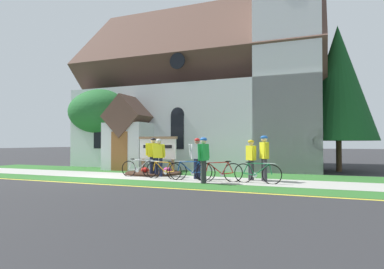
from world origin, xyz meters
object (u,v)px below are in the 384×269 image
(bicycle_silver, at_px, (257,173))
(cyclist_in_red_jersey, at_px, (264,154))
(church_sign, at_px, (158,149))
(cyclist_in_yellow_jersey, at_px, (204,156))
(bicycle_blue, at_px, (139,168))
(yard_deciduous_tree, at_px, (108,113))
(bicycle_white, at_px, (191,171))
(cyclist_in_green_jersey, at_px, (159,154))
(cyclist_in_white_jersey, at_px, (197,155))
(cyclist_in_blue_jersey, at_px, (153,153))
(roadside_conifer, at_px, (338,83))
(bicycle_green, at_px, (220,172))
(bicycle_orange, at_px, (164,170))
(cyclist_in_orange_jersey, at_px, (251,157))

(bicycle_silver, distance_m, cyclist_in_red_jersey, 0.98)
(church_sign, bearing_deg, cyclist_in_red_jersey, -15.30)
(cyclist_in_red_jersey, bearing_deg, cyclist_in_yellow_jersey, -144.82)
(bicycle_blue, distance_m, yard_deciduous_tree, 7.96)
(bicycle_white, distance_m, cyclist_in_green_jersey, 2.08)
(cyclist_in_white_jersey, xyz_separation_m, cyclist_in_green_jersey, (-1.91, 0.25, -0.01))
(bicycle_white, xyz_separation_m, cyclist_in_yellow_jersey, (0.80, -0.68, 0.62))
(cyclist_in_blue_jersey, bearing_deg, bicycle_silver, -11.59)
(cyclist_in_yellow_jersey, bearing_deg, roadside_conifer, 55.91)
(bicycle_silver, xyz_separation_m, yard_deciduous_tree, (-10.57, 5.38, 3.06))
(cyclist_in_blue_jersey, height_order, cyclist_in_white_jersey, cyclist_in_blue_jersey)
(church_sign, relative_size, cyclist_in_red_jersey, 1.19)
(roadside_conifer, distance_m, yard_deciduous_tree, 13.73)
(cyclist_in_white_jersey, relative_size, roadside_conifer, 0.22)
(bicycle_silver, xyz_separation_m, roadside_conifer, (3.06, 6.55, 4.26))
(bicycle_green, bearing_deg, cyclist_in_green_jersey, 165.22)
(cyclist_in_blue_jersey, height_order, roadside_conifer, roadside_conifer)
(cyclist_in_white_jersey, bearing_deg, cyclist_in_red_jersey, 4.11)
(bicycle_orange, bearing_deg, roadside_conifer, 43.25)
(church_sign, xyz_separation_m, cyclist_in_red_jersey, (5.42, -1.48, -0.13))
(bicycle_silver, bearing_deg, yard_deciduous_tree, 153.03)
(bicycle_green, height_order, cyclist_in_yellow_jersey, cyclist_in_yellow_jersey)
(church_sign, relative_size, bicycle_green, 1.23)
(cyclist_in_blue_jersey, relative_size, roadside_conifer, 0.23)
(roadside_conifer, bearing_deg, cyclist_in_yellow_jersey, -124.09)
(bicycle_orange, height_order, bicycle_white, bicycle_white)
(bicycle_silver, height_order, roadside_conifer, roadside_conifer)
(cyclist_in_white_jersey, relative_size, cyclist_in_orange_jersey, 1.05)
(cyclist_in_red_jersey, relative_size, cyclist_in_yellow_jersey, 1.05)
(cyclist_in_orange_jersey, bearing_deg, church_sign, 165.19)
(church_sign, distance_m, cyclist_in_yellow_jersey, 4.49)
(bicycle_green, distance_m, cyclist_in_green_jersey, 3.21)
(cyclist_in_white_jersey, height_order, cyclist_in_green_jersey, cyclist_in_white_jersey)
(church_sign, xyz_separation_m, cyclist_in_yellow_jersey, (3.43, -2.89, -0.19))
(church_sign, xyz_separation_m, roadside_conifer, (8.34, 4.37, 3.45))
(bicycle_white, height_order, cyclist_in_green_jersey, cyclist_in_green_jersey)
(cyclist_in_white_jersey, height_order, cyclist_in_red_jersey, cyclist_in_red_jersey)
(bicycle_white, bearing_deg, cyclist_in_blue_jersey, 155.28)
(bicycle_green, bearing_deg, yard_deciduous_tree, 149.29)
(bicycle_green, height_order, roadside_conifer, roadside_conifer)
(bicycle_green, distance_m, yard_deciduous_tree, 11.06)
(bicycle_blue, height_order, cyclist_in_blue_jersey, cyclist_in_blue_jersey)
(bicycle_blue, bearing_deg, cyclist_in_red_jersey, 3.96)
(bicycle_blue, relative_size, bicycle_green, 1.04)
(bicycle_orange, distance_m, bicycle_green, 2.44)
(bicycle_blue, xyz_separation_m, bicycle_white, (2.58, -0.35, 0.01))
(bicycle_green, bearing_deg, bicycle_blue, 174.33)
(bicycle_blue, relative_size, roadside_conifer, 0.23)
(bicycle_white, relative_size, cyclist_in_red_jersey, 1.00)
(church_sign, distance_m, roadside_conifer, 10.02)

